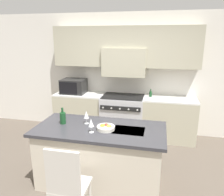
{
  "coord_description": "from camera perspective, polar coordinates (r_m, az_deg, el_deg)",
  "views": [
    {
      "loc": [
        0.77,
        -2.75,
        2.17
      ],
      "look_at": [
        -0.02,
        0.8,
        1.15
      ],
      "focal_mm": 35.0,
      "sensor_mm": 36.0,
      "label": 1
    }
  ],
  "objects": [
    {
      "name": "back_counter",
      "position": [
        4.96,
        2.84,
        -4.58
      ],
      "size": [
        3.13,
        0.62,
        0.92
      ],
      "color": "#B2AD93",
      "rests_on": "ground_plane"
    },
    {
      "name": "wine_glass_near",
      "position": [
        3.0,
        -5.49,
        -6.53
      ],
      "size": [
        0.07,
        0.07,
        0.2
      ],
      "color": "white",
      "rests_on": "kitchen_island"
    },
    {
      "name": "oil_bottle_on_counter",
      "position": [
        4.8,
        10.04,
        1.1
      ],
      "size": [
        0.06,
        0.06,
        0.17
      ],
      "color": "#194723",
      "rests_on": "back_counter"
    },
    {
      "name": "back_cabinetry",
      "position": [
        4.94,
        3.53,
        8.71
      ],
      "size": [
        10.0,
        0.46,
        2.7
      ],
      "color": "silver",
      "rests_on": "ground_plane"
    },
    {
      "name": "wine_glass_far",
      "position": [
        3.31,
        -6.74,
        -4.44
      ],
      "size": [
        0.07,
        0.07,
        0.2
      ],
      "color": "white",
      "rests_on": "kitchen_island"
    },
    {
      "name": "island_chair",
      "position": [
        2.71,
        -11.59,
        -20.91
      ],
      "size": [
        0.42,
        0.4,
        1.03
      ],
      "color": "beige",
      "rests_on": "ground_plane"
    },
    {
      "name": "range_stove",
      "position": [
        4.94,
        2.8,
        -4.68
      ],
      "size": [
        0.92,
        0.7,
        0.92
      ],
      "color": "#B7B7BC",
      "rests_on": "ground_plane"
    },
    {
      "name": "wine_bottle",
      "position": [
        3.39,
        -12.73,
        -5.01
      ],
      "size": [
        0.09,
        0.09,
        0.25
      ],
      "color": "#194723",
      "rests_on": "kitchen_island"
    },
    {
      "name": "fruit_bowl",
      "position": [
        3.12,
        -1.61,
        -7.71
      ],
      "size": [
        0.26,
        0.26,
        0.08
      ],
      "color": "silver",
      "rests_on": "kitchen_island"
    },
    {
      "name": "microwave",
      "position": [
        5.09,
        -9.99,
        3.05
      ],
      "size": [
        0.53,
        0.43,
        0.32
      ],
      "color": "black",
      "rests_on": "back_counter"
    },
    {
      "name": "kitchen_island",
      "position": [
        3.4,
        -3.09,
        -14.71
      ],
      "size": [
        1.89,
        0.9,
        0.9
      ],
      "color": "beige",
      "rests_on": "ground_plane"
    },
    {
      "name": "ground_plane",
      "position": [
        3.58,
        -2.65,
        -21.68
      ],
      "size": [
        10.0,
        10.0,
        0.0
      ],
      "primitive_type": "plane",
      "color": "brown"
    }
  ]
}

